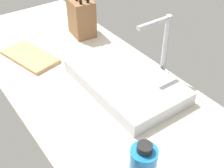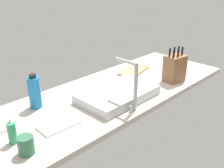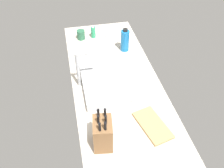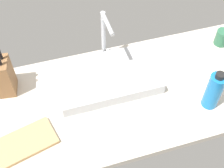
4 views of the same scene
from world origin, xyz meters
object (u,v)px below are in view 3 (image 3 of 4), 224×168
at_px(soap_bottle, 93,32).
at_px(water_bottle, 125,40).
at_px(dinner_plate, 118,35).
at_px(faucet, 80,67).
at_px(dish_towel, 94,51).
at_px(coffee_mug, 81,35).
at_px(cutting_board, 153,125).
at_px(knife_block, 103,133).
at_px(sink_basin, 103,83).

relative_size(soap_bottle, water_bottle, 0.64).
bearing_deg(dinner_plate, soap_bottle, 86.38).
distance_m(faucet, dish_towel, 0.48).
bearing_deg(dinner_plate, dish_towel, 130.54).
height_order(faucet, dinner_plate, faucet).
height_order(faucet, coffee_mug, faucet).
xyz_separation_m(faucet, dinner_plate, (0.66, -0.43, -0.17)).
bearing_deg(coffee_mug, faucet, 174.11).
bearing_deg(soap_bottle, water_bottle, -138.25).
height_order(faucet, cutting_board, faucet).
xyz_separation_m(water_bottle, dish_towel, (0.03, 0.28, -0.09)).
distance_m(cutting_board, coffee_mug, 1.20).
relative_size(faucet, soap_bottle, 2.15).
distance_m(faucet, soap_bottle, 0.71).
relative_size(knife_block, cutting_board, 0.89).
bearing_deg(coffee_mug, dinner_plate, -91.83).
height_order(water_bottle, coffee_mug, water_bottle).
bearing_deg(cutting_board, soap_bottle, 10.28).
height_order(faucet, soap_bottle, faucet).
xyz_separation_m(dinner_plate, coffee_mug, (0.01, 0.36, 0.04)).
xyz_separation_m(sink_basin, faucet, (0.04, 0.16, 0.15)).
bearing_deg(sink_basin, faucet, 76.13).
relative_size(water_bottle, coffee_mug, 2.41).
relative_size(sink_basin, faucet, 1.70).
height_order(dish_towel, coffee_mug, coffee_mug).
bearing_deg(sink_basin, coffee_mug, 7.15).
xyz_separation_m(soap_bottle, dinner_plate, (-0.02, -0.24, -0.05)).
distance_m(knife_block, dinner_plate, 1.27).
xyz_separation_m(faucet, cutting_board, (-0.49, -0.40, -0.17)).
bearing_deg(dish_towel, water_bottle, -95.68).
distance_m(sink_basin, knife_block, 0.53).
bearing_deg(knife_block, dish_towel, 2.22).
bearing_deg(coffee_mug, sink_basin, -172.85).
xyz_separation_m(knife_block, dish_towel, (0.98, -0.10, -0.10)).
relative_size(sink_basin, dish_towel, 2.27).
distance_m(dinner_plate, coffee_mug, 0.36).
relative_size(faucet, dish_towel, 1.33).
bearing_deg(dish_towel, knife_block, 174.33).
relative_size(soap_bottle, dinner_plate, 0.56).
bearing_deg(cutting_board, coffee_mug, 16.00).
distance_m(water_bottle, coffee_mug, 0.46).
xyz_separation_m(sink_basin, water_bottle, (0.43, -0.28, 0.07)).
bearing_deg(sink_basin, knife_block, 169.49).
distance_m(soap_bottle, dinner_plate, 0.25).
bearing_deg(water_bottle, coffee_mug, 53.51).
relative_size(knife_block, coffee_mug, 2.89).
bearing_deg(coffee_mug, dish_towel, -159.79).
xyz_separation_m(faucet, water_bottle, (0.40, -0.44, -0.08)).
distance_m(sink_basin, dish_towel, 0.46).
height_order(knife_block, cutting_board, knife_block).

